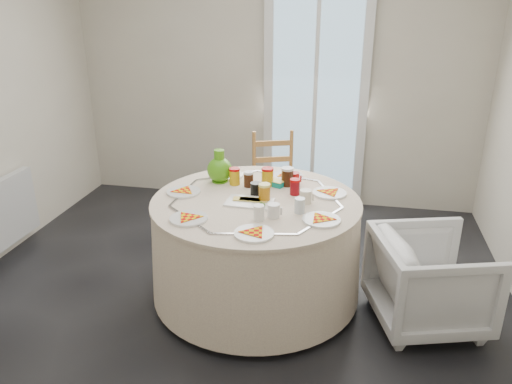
% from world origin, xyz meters
% --- Properties ---
extents(floor, '(4.00, 4.00, 0.00)m').
position_xyz_m(floor, '(0.00, 0.00, 0.00)').
color(floor, black).
rests_on(floor, ground).
extents(wall_back, '(4.00, 0.02, 2.60)m').
position_xyz_m(wall_back, '(0.00, 2.00, 1.30)').
color(wall_back, '#BCB5A3').
rests_on(wall_back, floor).
extents(glass_door, '(1.00, 0.08, 2.10)m').
position_xyz_m(glass_door, '(0.40, 1.95, 1.05)').
color(glass_door, silver).
rests_on(glass_door, floor).
extents(table, '(1.45, 1.45, 0.74)m').
position_xyz_m(table, '(0.18, 0.16, 0.38)').
color(table, '#F5E2BC').
rests_on(table, floor).
extents(wooden_chair, '(0.50, 0.49, 0.90)m').
position_xyz_m(wooden_chair, '(0.13, 1.27, 0.47)').
color(wooden_chair, tan).
rests_on(wooden_chair, floor).
extents(armchair, '(0.79, 0.82, 0.69)m').
position_xyz_m(armchair, '(1.34, 0.07, 0.39)').
color(armchair, silver).
rests_on(armchair, floor).
extents(place_settings, '(1.42, 1.42, 0.02)m').
position_xyz_m(place_settings, '(0.18, 0.16, 0.77)').
color(place_settings, white).
rests_on(place_settings, table).
extents(jar_cluster, '(0.55, 0.34, 0.15)m').
position_xyz_m(jar_cluster, '(0.18, 0.36, 0.82)').
color(jar_cluster, brown).
rests_on(jar_cluster, table).
extents(butter_tub, '(0.14, 0.12, 0.05)m').
position_xyz_m(butter_tub, '(0.27, 0.44, 0.79)').
color(butter_tub, '#0A887D').
rests_on(butter_tub, table).
extents(green_pitcher, '(0.23, 0.23, 0.24)m').
position_xyz_m(green_pitcher, '(-0.15, 0.45, 0.87)').
color(green_pitcher, '#479914').
rests_on(green_pitcher, table).
extents(cheese_platter, '(0.32, 0.21, 0.04)m').
position_xyz_m(cheese_platter, '(0.15, 0.10, 0.77)').
color(cheese_platter, white).
rests_on(cheese_platter, table).
extents(mugs_glasses, '(0.75, 0.75, 0.11)m').
position_xyz_m(mugs_glasses, '(0.34, 0.13, 0.81)').
color(mugs_glasses, gray).
rests_on(mugs_glasses, table).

